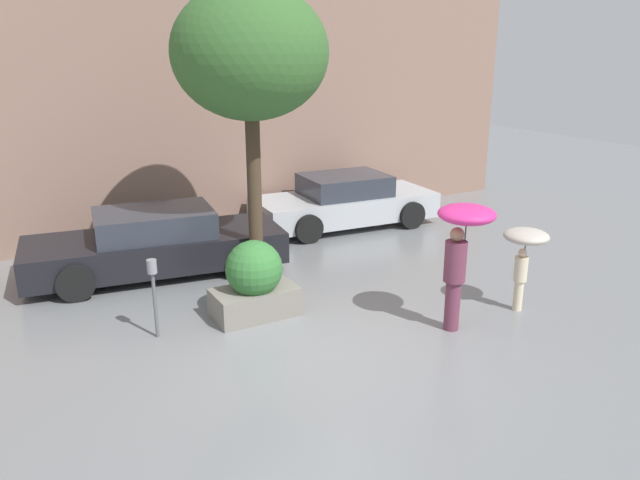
{
  "coord_description": "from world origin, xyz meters",
  "views": [
    {
      "loc": [
        -3.84,
        -6.7,
        4.08
      ],
      "look_at": [
        0.84,
        1.6,
        1.05
      ],
      "focal_mm": 35.0,
      "sensor_mm": 36.0,
      "label": 1
    }
  ],
  "objects_px": {
    "person_adult": "(462,237)",
    "parked_car_far": "(344,202)",
    "parking_meter": "(153,282)",
    "parked_car_near": "(156,244)",
    "planter_box": "(254,282)",
    "street_tree": "(250,55)",
    "person_child": "(525,245)"
  },
  "relations": [
    {
      "from": "street_tree",
      "to": "person_adult",
      "type": "bearing_deg",
      "value": -61.06
    },
    {
      "from": "planter_box",
      "to": "person_adult",
      "type": "height_order",
      "value": "person_adult"
    },
    {
      "from": "parked_car_far",
      "to": "street_tree",
      "type": "height_order",
      "value": "street_tree"
    },
    {
      "from": "person_adult",
      "to": "street_tree",
      "type": "relative_size",
      "value": 0.38
    },
    {
      "from": "parked_car_near",
      "to": "parking_meter",
      "type": "xyz_separation_m",
      "value": [
        -0.73,
        -2.62,
        0.3
      ]
    },
    {
      "from": "parked_car_near",
      "to": "parked_car_far",
      "type": "xyz_separation_m",
      "value": [
        4.64,
        0.97,
        -0.0
      ]
    },
    {
      "from": "person_adult",
      "to": "street_tree",
      "type": "xyz_separation_m",
      "value": [
        -1.8,
        3.25,
        2.47
      ]
    },
    {
      "from": "street_tree",
      "to": "parking_meter",
      "type": "height_order",
      "value": "street_tree"
    },
    {
      "from": "parked_car_near",
      "to": "parking_meter",
      "type": "relative_size",
      "value": 4.02
    },
    {
      "from": "parking_meter",
      "to": "parked_car_near",
      "type": "bearing_deg",
      "value": 74.42
    },
    {
      "from": "parked_car_far",
      "to": "person_adult",
      "type": "bearing_deg",
      "value": 169.87
    },
    {
      "from": "person_adult",
      "to": "person_child",
      "type": "xyz_separation_m",
      "value": [
        1.36,
        0.06,
        -0.35
      ]
    },
    {
      "from": "parked_car_near",
      "to": "parked_car_far",
      "type": "bearing_deg",
      "value": -70.39
    },
    {
      "from": "street_tree",
      "to": "planter_box",
      "type": "bearing_deg",
      "value": -115.02
    },
    {
      "from": "parking_meter",
      "to": "person_adult",
      "type": "bearing_deg",
      "value": -25.5
    },
    {
      "from": "person_adult",
      "to": "parked_car_far",
      "type": "xyz_separation_m",
      "value": [
        1.4,
        5.48,
        -0.86
      ]
    },
    {
      "from": "person_child",
      "to": "person_adult",
      "type": "bearing_deg",
      "value": 159.84
    },
    {
      "from": "person_adult",
      "to": "parked_car_far",
      "type": "height_order",
      "value": "person_adult"
    },
    {
      "from": "person_adult",
      "to": "person_child",
      "type": "bearing_deg",
      "value": 8.12
    },
    {
      "from": "parked_car_far",
      "to": "parking_meter",
      "type": "xyz_separation_m",
      "value": [
        -5.37,
        -3.59,
        0.3
      ]
    },
    {
      "from": "person_child",
      "to": "parked_car_near",
      "type": "xyz_separation_m",
      "value": [
        -4.6,
        4.46,
        -0.51
      ]
    },
    {
      "from": "person_adult",
      "to": "parking_meter",
      "type": "xyz_separation_m",
      "value": [
        -3.97,
        1.89,
        -0.57
      ]
    },
    {
      "from": "planter_box",
      "to": "parked_car_near",
      "type": "relative_size",
      "value": 0.27
    },
    {
      "from": "planter_box",
      "to": "person_child",
      "type": "bearing_deg",
      "value": -25.61
    },
    {
      "from": "person_adult",
      "to": "parked_car_far",
      "type": "relative_size",
      "value": 0.44
    },
    {
      "from": "parked_car_near",
      "to": "parking_meter",
      "type": "distance_m",
      "value": 2.73
    },
    {
      "from": "planter_box",
      "to": "parked_car_far",
      "type": "height_order",
      "value": "planter_box"
    },
    {
      "from": "street_tree",
      "to": "parking_meter",
      "type": "relative_size",
      "value": 4.22
    },
    {
      "from": "parked_car_near",
      "to": "parking_meter",
      "type": "bearing_deg",
      "value": 172.24
    },
    {
      "from": "street_tree",
      "to": "parking_meter",
      "type": "bearing_deg",
      "value": -148.13
    },
    {
      "from": "person_child",
      "to": "parking_meter",
      "type": "distance_m",
      "value": 5.64
    },
    {
      "from": "person_adult",
      "to": "parking_meter",
      "type": "relative_size",
      "value": 1.59
    }
  ]
}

